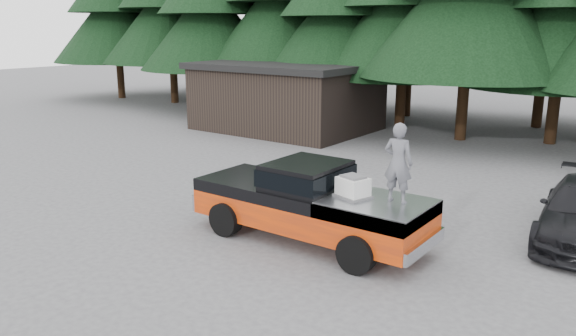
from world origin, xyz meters
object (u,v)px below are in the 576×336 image
Objects in this scene: man_on_bed at (398,163)px; pickup_truck at (310,214)px; air_compressor at (353,188)px; utility_building at (287,96)px.

pickup_truck is at bearing 0.84° from man_on_bed.
pickup_truck is 1.51m from air_compressor.
man_on_bed is (2.15, 0.19, 1.54)m from pickup_truck.
utility_building is at bearing -49.34° from man_on_bed.
man_on_bed is 16.42m from utility_building.
utility_building reaches higher than pickup_truck.
air_compressor reaches higher than pickup_truck.
utility_building is at bearing 128.60° from pickup_truck.
man_on_bed is (0.93, 0.29, 0.66)m from air_compressor.
pickup_truck is 0.71× the size of utility_building.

